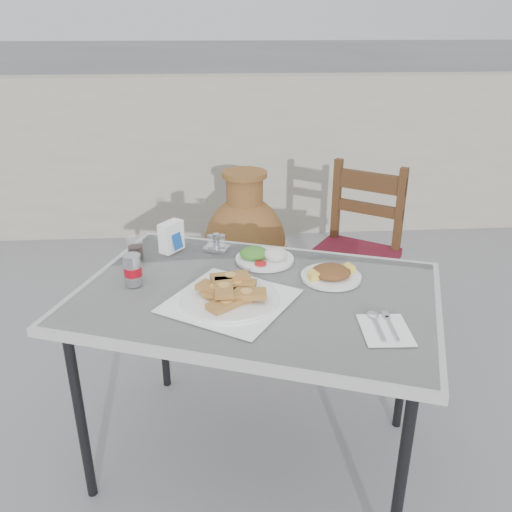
{
  "coord_description": "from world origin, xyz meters",
  "views": [
    {
      "loc": [
        -0.15,
        -1.63,
        1.59
      ],
      "look_at": [
        -0.03,
        0.05,
        0.85
      ],
      "focal_mm": 38.0,
      "sensor_mm": 36.0,
      "label": 1
    }
  ],
  "objects": [
    {
      "name": "ground",
      "position": [
        0.0,
        0.0,
        0.0
      ],
      "size": [
        80.0,
        80.0,
        0.0
      ],
      "primitive_type": "plane",
      "color": "slate",
      "rests_on": "ground"
    },
    {
      "name": "cafe_table",
      "position": [
        -0.03,
        -0.0,
        0.69
      ],
      "size": [
        1.42,
        1.18,
        0.74
      ],
      "rotation": [
        0.0,
        0.0,
        -0.34
      ],
      "color": "black",
      "rests_on": "ground"
    },
    {
      "name": "pide_plate",
      "position": [
        -0.12,
        -0.07,
        0.77
      ],
      "size": [
        0.5,
        0.5,
        0.07
      ],
      "rotation": [
        0.0,
        0.0,
        -0.57
      ],
      "color": "white",
      "rests_on": "cafe_table"
    },
    {
      "name": "salad_rice_plate",
      "position": [
        0.02,
        0.24,
        0.76
      ],
      "size": [
        0.22,
        0.22,
        0.06
      ],
      "color": "white",
      "rests_on": "cafe_table"
    },
    {
      "name": "salad_chopped_plate",
      "position": [
        0.24,
        0.08,
        0.76
      ],
      "size": [
        0.21,
        0.21,
        0.05
      ],
      "color": "white",
      "rests_on": "cafe_table"
    },
    {
      "name": "soda_can",
      "position": [
        -0.45,
        0.08,
        0.79
      ],
      "size": [
        0.06,
        0.06,
        0.11
      ],
      "color": "silver",
      "rests_on": "cafe_table"
    },
    {
      "name": "cola_glass",
      "position": [
        -0.47,
        0.29,
        0.78
      ],
      "size": [
        0.06,
        0.06,
        0.09
      ],
      "color": "white",
      "rests_on": "cafe_table"
    },
    {
      "name": "napkin_holder",
      "position": [
        -0.34,
        0.37,
        0.8
      ],
      "size": [
        0.1,
        0.11,
        0.12
      ],
      "rotation": [
        0.0,
        0.0,
        -0.65
      ],
      "color": "white",
      "rests_on": "cafe_table"
    },
    {
      "name": "condiment_caddy",
      "position": [
        -0.16,
        0.37,
        0.76
      ],
      "size": [
        0.12,
        0.1,
        0.07
      ],
      "rotation": [
        0.0,
        0.0,
        -0.37
      ],
      "color": "silver",
      "rests_on": "cafe_table"
    },
    {
      "name": "cutlery_napkin",
      "position": [
        0.33,
        -0.27,
        0.74
      ],
      "size": [
        0.15,
        0.2,
        0.01
      ],
      "rotation": [
        0.0,
        0.0,
        -0.05
      ],
      "color": "white",
      "rests_on": "cafe_table"
    },
    {
      "name": "chair",
      "position": [
        0.55,
        0.9,
        0.47
      ],
      "size": [
        0.56,
        0.56,
        0.91
      ],
      "rotation": [
        0.0,
        0.0,
        -0.61
      ],
      "color": "#33190D",
      "rests_on": "ground"
    },
    {
      "name": "terracotta_urn",
      "position": [
        -0.01,
        1.2,
        0.39
      ],
      "size": [
        0.48,
        0.48,
        0.83
      ],
      "color": "brown",
      "rests_on": "ground"
    },
    {
      "name": "back_wall",
      "position": [
        0.0,
        2.5,
        0.6
      ],
      "size": [
        6.0,
        0.25,
        1.2
      ],
      "primitive_type": "cube",
      "color": "#A09B86",
      "rests_on": "ground"
    }
  ]
}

